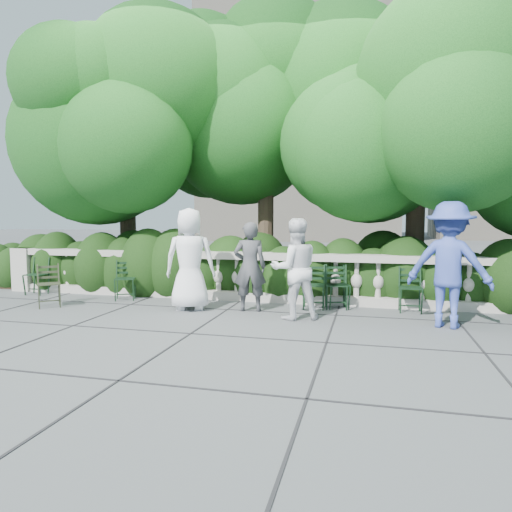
% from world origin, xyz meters
% --- Properties ---
extents(ground, '(90.00, 90.00, 0.00)m').
position_xyz_m(ground, '(0.00, 0.00, 0.00)').
color(ground, '#484C4F').
rests_on(ground, ground).
extents(balustrade, '(12.00, 0.44, 1.00)m').
position_xyz_m(balustrade, '(0.00, 1.80, 0.49)').
color(balustrade, '#9E998E').
rests_on(balustrade, ground).
extents(shrub_hedge, '(15.00, 2.60, 1.70)m').
position_xyz_m(shrub_hedge, '(0.00, 3.00, 0.00)').
color(shrub_hedge, black).
rests_on(shrub_hedge, ground).
extents(tree_canopy, '(15.04, 6.52, 6.78)m').
position_xyz_m(tree_canopy, '(0.69, 3.19, 3.96)').
color(tree_canopy, '#3F3023').
rests_on(tree_canopy, ground).
extents(chair_a, '(0.47, 0.51, 0.84)m').
position_xyz_m(chair_a, '(-5.12, 1.21, 0.00)').
color(chair_a, black).
rests_on(chair_a, ground).
extents(chair_b, '(0.59, 0.61, 0.84)m').
position_xyz_m(chair_b, '(-2.81, 1.10, 0.00)').
color(chair_b, black).
rests_on(chair_b, ground).
extents(chair_c, '(0.50, 0.53, 0.84)m').
position_xyz_m(chair_c, '(1.48, 1.25, 0.00)').
color(chair_c, black).
rests_on(chair_c, ground).
extents(chair_d, '(0.47, 0.51, 0.84)m').
position_xyz_m(chair_d, '(1.06, 1.14, 0.00)').
color(chair_d, black).
rests_on(chair_d, ground).
extents(chair_e, '(0.58, 0.60, 0.84)m').
position_xyz_m(chair_e, '(1.53, 1.28, 0.00)').
color(chair_e, black).
rests_on(chair_e, ground).
extents(chair_f, '(0.45, 0.49, 0.84)m').
position_xyz_m(chair_f, '(2.79, 1.25, 0.00)').
color(chair_f, black).
rests_on(chair_f, ground).
extents(chair_weathered, '(0.65, 0.65, 0.84)m').
position_xyz_m(chair_weathered, '(-3.80, 0.10, 0.00)').
color(chair_weathered, black).
rests_on(chair_weathered, ground).
extents(person_businessman, '(1.04, 0.80, 1.89)m').
position_xyz_m(person_businessman, '(-1.17, 0.65, 0.95)').
color(person_businessman, white).
rests_on(person_businessman, ground).
extents(person_woman_grey, '(0.66, 0.50, 1.64)m').
position_xyz_m(person_woman_grey, '(-0.07, 0.81, 0.82)').
color(person_woman_grey, '#404145').
rests_on(person_woman_grey, ground).
extents(person_casual_man, '(1.02, 0.92, 1.71)m').
position_xyz_m(person_casual_man, '(0.84, 0.37, 0.85)').
color(person_casual_man, white).
rests_on(person_casual_man, ground).
extents(person_older_blue, '(1.43, 1.08, 1.97)m').
position_xyz_m(person_older_blue, '(3.26, 0.39, 0.98)').
color(person_older_blue, '#374CA7').
rests_on(person_older_blue, ground).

